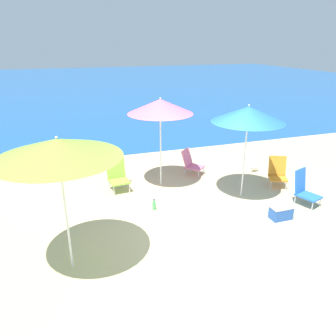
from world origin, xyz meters
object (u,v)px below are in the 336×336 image
(beach_chair_orange, at_px, (278,172))
(seagull, at_px, (255,167))
(cooler_box, at_px, (281,212))
(beach_umbrella_pink, at_px, (160,106))
(beach_umbrella_lime, at_px, (58,148))
(beach_umbrella_blue, at_px, (248,114))
(beach_chair_pink, at_px, (191,162))
(beach_chair_blue, at_px, (304,188))
(beach_chair_lime, at_px, (117,173))
(water_bottle, at_px, (154,206))

(beach_chair_orange, height_order, seagull, beach_chair_orange)
(beach_chair_orange, xyz_separation_m, cooler_box, (-1.01, -1.55, -0.20))
(beach_umbrella_pink, height_order, seagull, beach_umbrella_pink)
(beach_umbrella_lime, relative_size, beach_chair_orange, 3.04)
(beach_umbrella_blue, height_order, beach_umbrella_pink, beach_umbrella_pink)
(beach_chair_pink, bearing_deg, beach_chair_orange, -80.82)
(cooler_box, bearing_deg, beach_chair_blue, 25.41)
(beach_chair_lime, bearing_deg, beach_umbrella_lime, -120.61)
(beach_chair_lime, distance_m, cooler_box, 4.04)
(beach_chair_blue, height_order, water_bottle, beach_chair_blue)
(beach_chair_lime, height_order, cooler_box, beach_chair_lime)
(water_bottle, relative_size, cooler_box, 0.56)
(beach_chair_orange, xyz_separation_m, seagull, (-0.03, 1.00, -0.23))
(beach_umbrella_pink, relative_size, cooler_box, 4.96)
(beach_chair_blue, xyz_separation_m, beach_chair_orange, (0.08, 1.10, -0.02))
(beach_umbrella_blue, bearing_deg, beach_chair_lime, 153.73)
(beach_chair_orange, distance_m, cooler_box, 1.86)
(beach_chair_blue, relative_size, beach_chair_pink, 1.15)
(beach_chair_pink, height_order, cooler_box, beach_chair_pink)
(cooler_box, relative_size, seagull, 1.73)
(cooler_box, bearing_deg, beach_umbrella_blue, 99.78)
(beach_umbrella_pink, bearing_deg, cooler_box, -53.52)
(beach_umbrella_pink, xyz_separation_m, beach_chair_pink, (1.04, 0.44, -1.74))
(beach_umbrella_lime, bearing_deg, beach_umbrella_blue, 19.69)
(beach_umbrella_lime, xyz_separation_m, beach_chair_lime, (1.32, 2.87, -1.66))
(beach_umbrella_lime, bearing_deg, beach_umbrella_pink, 48.45)
(beach_chair_blue, relative_size, cooler_box, 1.77)
(beach_chair_lime, xyz_separation_m, water_bottle, (0.57, -1.39, -0.35))
(beach_chair_blue, bearing_deg, water_bottle, 147.17)
(beach_umbrella_lime, height_order, beach_chair_lime, beach_umbrella_lime)
(beach_chair_pink, bearing_deg, cooler_box, -117.17)
(beach_chair_orange, distance_m, beach_chair_pink, 2.36)
(beach_chair_blue, xyz_separation_m, water_bottle, (-3.40, 0.82, -0.28))
(beach_umbrella_lime, distance_m, beach_chair_lime, 3.56)
(beach_chair_pink, distance_m, seagull, 1.90)
(beach_chair_blue, distance_m, seagull, 2.12)
(beach_chair_blue, relative_size, seagull, 3.06)
(beach_umbrella_lime, height_order, beach_umbrella_blue, beach_umbrella_lime)
(beach_chair_blue, distance_m, cooler_box, 1.06)
(beach_chair_pink, distance_m, water_bottle, 2.38)
(beach_chair_pink, bearing_deg, beach_chair_lime, 145.98)
(seagull, bearing_deg, beach_umbrella_blue, -133.02)
(beach_umbrella_lime, relative_size, beach_chair_lime, 2.48)
(beach_chair_lime, relative_size, seagull, 3.44)
(beach_chair_lime, bearing_deg, beach_umbrella_pink, -10.57)
(beach_umbrella_lime, distance_m, beach_umbrella_blue, 4.39)
(beach_chair_orange, distance_m, seagull, 1.03)
(seagull, bearing_deg, beach_chair_pink, 166.40)
(beach_umbrella_pink, height_order, beach_chair_blue, beach_umbrella_pink)
(beach_umbrella_blue, distance_m, beach_chair_blue, 2.17)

